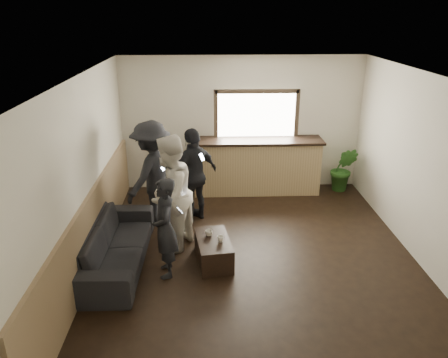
{
  "coord_description": "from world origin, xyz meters",
  "views": [
    {
      "loc": [
        -0.71,
        -5.91,
        3.66
      ],
      "look_at": [
        -0.47,
        0.4,
        1.18
      ],
      "focal_mm": 35.0,
      "sensor_mm": 36.0,
      "label": 1
    }
  ],
  "objects_px": {
    "bar_counter": "(256,163)",
    "sofa": "(114,244)",
    "cup_a": "(209,233)",
    "person_b": "(170,194)",
    "cup_b": "(220,239)",
    "person_d": "(194,175)",
    "person_a": "(165,228)",
    "coffee_table": "(213,250)",
    "potted_plant": "(343,169)",
    "person_c": "(152,174)"
  },
  "relations": [
    {
      "from": "bar_counter",
      "to": "sofa",
      "type": "bearing_deg",
      "value": -131.37
    },
    {
      "from": "cup_a",
      "to": "person_b",
      "type": "xyz_separation_m",
      "value": [
        -0.6,
        0.33,
        0.51
      ]
    },
    {
      "from": "cup_b",
      "to": "person_d",
      "type": "bearing_deg",
      "value": 104.96
    },
    {
      "from": "cup_a",
      "to": "person_a",
      "type": "bearing_deg",
      "value": -146.4
    },
    {
      "from": "cup_a",
      "to": "bar_counter",
      "type": "bearing_deg",
      "value": 69.02
    },
    {
      "from": "person_a",
      "to": "person_b",
      "type": "xyz_separation_m",
      "value": [
        0.02,
        0.74,
        0.2
      ]
    },
    {
      "from": "sofa",
      "to": "person_d",
      "type": "bearing_deg",
      "value": -37.5
    },
    {
      "from": "sofa",
      "to": "person_a",
      "type": "bearing_deg",
      "value": -108.53
    },
    {
      "from": "coffee_table",
      "to": "potted_plant",
      "type": "bearing_deg",
      "value": 44.28
    },
    {
      "from": "cup_a",
      "to": "potted_plant",
      "type": "relative_size",
      "value": 0.12
    },
    {
      "from": "cup_a",
      "to": "person_a",
      "type": "height_order",
      "value": "person_a"
    },
    {
      "from": "potted_plant",
      "to": "person_d",
      "type": "height_order",
      "value": "person_d"
    },
    {
      "from": "sofa",
      "to": "cup_a",
      "type": "distance_m",
      "value": 1.44
    },
    {
      "from": "coffee_table",
      "to": "cup_a",
      "type": "height_order",
      "value": "cup_a"
    },
    {
      "from": "sofa",
      "to": "coffee_table",
      "type": "xyz_separation_m",
      "value": [
        1.5,
        0.0,
        -0.14
      ]
    },
    {
      "from": "person_a",
      "to": "person_b",
      "type": "distance_m",
      "value": 0.77
    },
    {
      "from": "bar_counter",
      "to": "sofa",
      "type": "height_order",
      "value": "bar_counter"
    },
    {
      "from": "coffee_table",
      "to": "cup_b",
      "type": "distance_m",
      "value": 0.28
    },
    {
      "from": "person_b",
      "to": "person_c",
      "type": "relative_size",
      "value": 1.0
    },
    {
      "from": "coffee_table",
      "to": "person_a",
      "type": "bearing_deg",
      "value": -156.99
    },
    {
      "from": "bar_counter",
      "to": "person_d",
      "type": "xyz_separation_m",
      "value": [
        -1.26,
        -1.29,
        0.23
      ]
    },
    {
      "from": "person_d",
      "to": "cup_b",
      "type": "bearing_deg",
      "value": 63.31
    },
    {
      "from": "bar_counter",
      "to": "person_c",
      "type": "bearing_deg",
      "value": -145.24
    },
    {
      "from": "potted_plant",
      "to": "sofa",
      "type": "bearing_deg",
      "value": -147.53
    },
    {
      "from": "person_b",
      "to": "person_d",
      "type": "bearing_deg",
      "value": -175.77
    },
    {
      "from": "cup_b",
      "to": "coffee_table",
      "type": "bearing_deg",
      "value": 142.19
    },
    {
      "from": "sofa",
      "to": "person_b",
      "type": "xyz_separation_m",
      "value": [
        0.83,
        0.45,
        0.61
      ]
    },
    {
      "from": "coffee_table",
      "to": "person_c",
      "type": "xyz_separation_m",
      "value": [
        -1.05,
        1.39,
        0.75
      ]
    },
    {
      "from": "person_a",
      "to": "cup_b",
      "type": "bearing_deg",
      "value": 96.73
    },
    {
      "from": "sofa",
      "to": "cup_b",
      "type": "height_order",
      "value": "sofa"
    },
    {
      "from": "bar_counter",
      "to": "person_a",
      "type": "bearing_deg",
      "value": -118.1
    },
    {
      "from": "bar_counter",
      "to": "person_b",
      "type": "bearing_deg",
      "value": -124.78
    },
    {
      "from": "cup_a",
      "to": "person_d",
      "type": "relative_size",
      "value": 0.07
    },
    {
      "from": "sofa",
      "to": "person_a",
      "type": "distance_m",
      "value": 0.95
    },
    {
      "from": "coffee_table",
      "to": "person_d",
      "type": "bearing_deg",
      "value": 101.93
    },
    {
      "from": "bar_counter",
      "to": "person_d",
      "type": "distance_m",
      "value": 1.82
    },
    {
      "from": "cup_b",
      "to": "sofa",
      "type": "bearing_deg",
      "value": 177.27
    },
    {
      "from": "bar_counter",
      "to": "cup_a",
      "type": "bearing_deg",
      "value": -110.98
    },
    {
      "from": "bar_counter",
      "to": "coffee_table",
      "type": "height_order",
      "value": "bar_counter"
    },
    {
      "from": "cup_b",
      "to": "person_d",
      "type": "relative_size",
      "value": 0.06
    },
    {
      "from": "potted_plant",
      "to": "person_c",
      "type": "bearing_deg",
      "value": -160.79
    },
    {
      "from": "cup_a",
      "to": "person_c",
      "type": "height_order",
      "value": "person_c"
    },
    {
      "from": "person_b",
      "to": "cup_b",
      "type": "bearing_deg",
      "value": 78.6
    },
    {
      "from": "coffee_table",
      "to": "person_c",
      "type": "height_order",
      "value": "person_c"
    },
    {
      "from": "potted_plant",
      "to": "person_d",
      "type": "distance_m",
      "value": 3.37
    },
    {
      "from": "sofa",
      "to": "coffee_table",
      "type": "distance_m",
      "value": 1.51
    },
    {
      "from": "person_c",
      "to": "bar_counter",
      "type": "bearing_deg",
      "value": 155.85
    },
    {
      "from": "coffee_table",
      "to": "cup_a",
      "type": "xyz_separation_m",
      "value": [
        -0.07,
        0.12,
        0.24
      ]
    },
    {
      "from": "coffee_table",
      "to": "person_b",
      "type": "bearing_deg",
      "value": 146.17
    },
    {
      "from": "potted_plant",
      "to": "person_a",
      "type": "xyz_separation_m",
      "value": [
        -3.49,
        -3.02,
        0.26
      ]
    }
  ]
}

